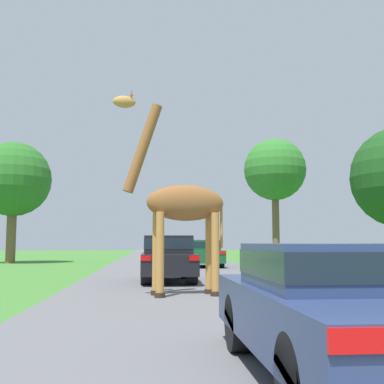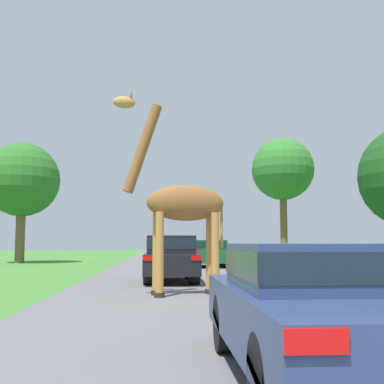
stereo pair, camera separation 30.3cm
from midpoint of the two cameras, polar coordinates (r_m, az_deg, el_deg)
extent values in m
cube|color=#5B5B5E|center=(30.87, -0.98, -8.38)|extent=(7.77, 120.00, 0.00)
cylinder|color=#B77F3D|center=(11.53, -3.10, -7.38)|extent=(0.19, 0.19, 2.03)
cylinder|color=#2D2319|center=(11.59, -3.13, -12.10)|extent=(0.25, 0.25, 0.12)
cylinder|color=#B77F3D|center=(12.07, -3.52, -7.31)|extent=(0.19, 0.19, 2.03)
cylinder|color=#2D2319|center=(12.13, -3.55, -11.82)|extent=(0.25, 0.25, 0.12)
cylinder|color=#B77F3D|center=(11.82, 3.52, -7.34)|extent=(0.19, 0.19, 2.03)
cylinder|color=#2D2319|center=(11.88, 3.55, -11.95)|extent=(0.25, 0.25, 0.12)
cylinder|color=#B77F3D|center=(12.36, 2.82, -7.29)|extent=(0.19, 0.19, 2.03)
cylinder|color=#2D2319|center=(12.42, 2.84, -11.70)|extent=(0.25, 0.25, 0.12)
ellipsoid|color=brown|center=(11.96, -0.04, -1.31)|extent=(2.03, 0.94, 0.89)
cylinder|color=brown|center=(11.97, -5.16, 5.19)|extent=(0.99, 0.41, 2.26)
ellipsoid|color=#B77F3D|center=(12.19, -7.32, 10.50)|extent=(0.59, 0.32, 0.30)
cylinder|color=#B77F3D|center=(12.16, 4.26, -3.99)|extent=(0.07, 0.07, 1.11)
cone|color=brown|center=(12.21, -6.48, 11.59)|extent=(0.07, 0.07, 0.16)
cone|color=brown|center=(12.34, -6.54, 11.41)|extent=(0.07, 0.07, 0.16)
cube|color=navy|center=(4.98, 17.87, -14.06)|extent=(1.95, 4.07, 0.57)
cube|color=navy|center=(4.93, 17.68, -8.33)|extent=(1.75, 1.83, 0.43)
cube|color=#19232D|center=(4.93, 17.67, -8.08)|extent=(1.77, 1.85, 0.26)
cube|color=red|center=(2.78, 17.68, -16.51)|extent=(0.35, 0.03, 0.14)
cylinder|color=black|center=(5.98, 6.26, -15.17)|extent=(0.39, 0.68, 0.68)
cylinder|color=black|center=(6.42, 20.55, -14.19)|extent=(0.39, 0.68, 0.68)
cylinder|color=black|center=(3.65, 13.22, -21.08)|extent=(0.39, 0.68, 0.68)
cube|color=black|center=(16.10, -1.96, -8.41)|extent=(1.72, 3.93, 0.64)
cube|color=black|center=(16.08, -1.95, -6.25)|extent=(1.55, 1.77, 0.58)
cube|color=#19232D|center=(16.08, -1.95, -6.14)|extent=(1.57, 1.78, 0.35)
cube|color=red|center=(14.12, -4.64, -7.82)|extent=(0.31, 0.03, 0.15)
cube|color=red|center=(14.16, 1.15, -7.84)|extent=(0.31, 0.03, 0.15)
cylinder|color=black|center=(17.29, -4.38, -9.12)|extent=(0.34, 0.69, 0.69)
cylinder|color=black|center=(17.32, 0.24, -9.13)|extent=(0.34, 0.69, 0.69)
cylinder|color=black|center=(14.93, -4.52, -9.61)|extent=(0.34, 0.69, 0.69)
cylinder|color=black|center=(14.97, 0.84, -9.62)|extent=(0.34, 0.69, 0.69)
cube|color=#144C28|center=(25.87, 2.33, -7.60)|extent=(1.98, 4.01, 0.63)
cube|color=#144C28|center=(25.86, 2.32, -6.31)|extent=(1.78, 1.80, 0.53)
cube|color=#19232D|center=(25.86, 2.32, -6.25)|extent=(1.80, 1.82, 0.32)
cube|color=red|center=(23.79, 0.86, -7.20)|extent=(0.36, 0.03, 0.15)
cube|color=red|center=(23.96, 4.76, -7.17)|extent=(0.36, 0.03, 0.15)
cylinder|color=black|center=(27.01, 0.38, -8.12)|extent=(0.40, 0.58, 0.58)
cylinder|color=black|center=(27.16, 3.75, -8.09)|extent=(0.40, 0.58, 0.58)
cylinder|color=black|center=(24.61, 0.77, -8.32)|extent=(0.40, 0.58, 0.58)
cylinder|color=black|center=(24.78, 4.45, -8.29)|extent=(0.40, 0.58, 0.58)
cylinder|color=brown|center=(31.87, 11.09, -3.28)|extent=(0.47, 0.47, 5.47)
sphere|color=#2D7028|center=(32.20, 10.97, 2.68)|extent=(4.08, 4.08, 4.08)
cylinder|color=brown|center=(32.20, -19.41, -3.88)|extent=(0.59, 0.59, 4.57)
sphere|color=#286623|center=(32.43, -19.23, 1.40)|extent=(4.71, 4.71, 4.71)
camera|label=1|loc=(0.15, -89.28, -0.08)|focal=45.00mm
camera|label=2|loc=(0.15, 90.72, 0.08)|focal=45.00mm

